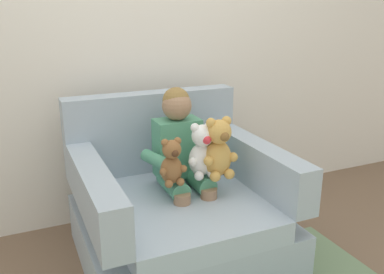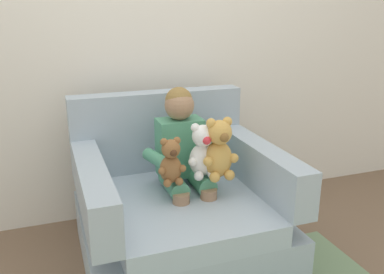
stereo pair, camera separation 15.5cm
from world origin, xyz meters
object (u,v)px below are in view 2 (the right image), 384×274
object	(u,v)px
plush_white	(203,152)
plush_honey	(219,150)
armchair	(178,209)
seated_child	(183,153)
plush_brown	(171,162)

from	to	relation	value
plush_white	plush_honey	bearing A→B (deg)	-50.06
armchair	seated_child	world-z (taller)	seated_child
armchair	plush_brown	bearing A→B (deg)	-121.65
armchair	seated_child	xyz separation A→B (m)	(0.06, 0.05, 0.32)
armchair	seated_child	size ratio (longest dim) A/B	1.33
plush_brown	seated_child	bearing A→B (deg)	67.83
seated_child	plush_white	size ratio (longest dim) A/B	2.65
plush_honey	plush_white	size ratio (longest dim) A/B	1.10
armchair	plush_brown	size ratio (longest dim) A/B	4.25
plush_white	seated_child	bearing A→B (deg)	97.03
plush_white	plush_brown	bearing A→B (deg)	169.78
plush_honey	plush_white	distance (m)	0.09
armchair	seated_child	distance (m)	0.33
plush_white	armchair	bearing A→B (deg)	127.06
armchair	plush_brown	world-z (taller)	armchair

